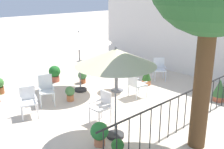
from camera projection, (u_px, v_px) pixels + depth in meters
ground_plane at (107, 97)px, 9.35m from camera, size 60.00×60.00×0.00m
villa_facade at (183, 25)px, 11.58m from camera, size 9.03×0.30×4.09m
terrace_railing at (186, 104)px, 7.03m from camera, size 0.03×6.01×1.01m
patio_umbrella_0 at (116, 58)px, 6.22m from camera, size 1.89×1.89×2.28m
patio_umbrella_1 at (79, 38)px, 9.33m from camera, size 2.22×2.22×2.18m
cafe_table_0 at (117, 77)px, 9.75m from camera, size 0.83×0.83×0.73m
patio_chair_0 at (159, 68)px, 11.00m from camera, size 0.65×0.65×0.88m
patio_chair_1 at (46, 88)px, 8.58m from camera, size 0.57×0.58×0.95m
patio_chair_2 at (28, 100)px, 7.82m from camera, size 0.61×0.60×0.85m
patio_chair_3 at (102, 105)px, 7.40m from camera, size 0.43×0.46×0.88m
patio_chair_4 at (136, 83)px, 9.15m from camera, size 0.55×0.56×0.90m
potted_plant_0 at (220, 90)px, 8.88m from camera, size 0.45×0.45×0.74m
potted_plant_1 at (70, 93)px, 8.92m from camera, size 0.31×0.31×0.49m
potted_plant_2 at (118, 148)px, 5.90m from camera, size 0.28×0.28×0.44m
potted_plant_3 at (147, 75)px, 10.41m from camera, size 0.34×0.34×0.76m
potted_plant_4 at (55, 73)px, 10.81m from camera, size 0.46×0.46×0.64m
potted_plant_6 at (99, 133)px, 6.34m from camera, size 0.43×0.43×0.58m
potted_plant_7 at (82, 76)px, 10.66m from camera, size 0.34×0.34×0.49m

